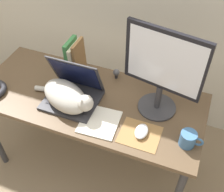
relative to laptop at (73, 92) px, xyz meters
name	(u,v)px	position (x,y,z in m)	size (l,w,h in m)	color
desk	(90,106)	(0.08, 0.04, -0.13)	(1.41, 0.60, 0.72)	brown
laptop	(73,92)	(0.00, 0.00, 0.00)	(0.32, 0.28, 0.28)	#2D2D33
cat	(67,97)	(-0.01, -0.06, 0.02)	(0.43, 0.30, 0.15)	#B2ADA3
external_monitor	(163,70)	(0.49, 0.11, 0.24)	(0.44, 0.23, 0.53)	#333338
mousepad	(140,135)	(0.46, -0.12, -0.05)	(0.22, 0.19, 0.00)	olive
computer_mouse	(141,131)	(0.46, -0.11, -0.03)	(0.07, 0.11, 0.03)	silver
book_row	(75,59)	(-0.09, 0.23, 0.07)	(0.09, 0.15, 0.25)	#387A42
notepad	(100,122)	(0.22, -0.12, -0.05)	(0.22, 0.23, 0.01)	silver
webcam	(116,73)	(0.17, 0.27, -0.01)	(0.04, 0.04, 0.07)	#232328
mug	(188,139)	(0.71, -0.09, -0.01)	(0.12, 0.09, 0.09)	teal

